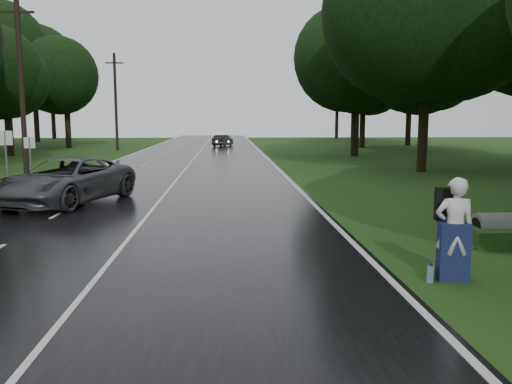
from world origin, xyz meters
The scene contains 17 objects.
ground centered at (0.00, 0.00, 0.00)m, with size 160.00×160.00×0.00m, color #214313.
road centered at (0.00, 20.00, 0.02)m, with size 12.00×140.00×0.04m, color black.
lane_center centered at (0.00, 20.00, 0.04)m, with size 0.12×140.00×0.01m, color silver.
grey_car centered at (-3.38, 9.92, 0.89)m, with size 2.81×6.09×1.69m, color #444548.
far_car centered at (2.14, 50.82, 0.69)m, with size 1.37×3.92×1.29m, color black.
hitchhiker centered at (7.06, -0.10, 0.96)m, with size 0.82×0.75×2.06m.
suitcase centered at (6.62, -0.12, 0.15)m, with size 0.12×0.42×0.30m, color teal.
culvert centered at (9.76, 2.87, 0.00)m, with size 0.80×0.80×1.60m, color slate.
utility_pole_mid centered at (-8.50, 19.78, 0.00)m, with size 1.80×0.28×9.79m, color black, non-canonical shape.
utility_pole_far centered at (-8.50, 44.44, 0.00)m, with size 1.80×0.28×9.63m, color black, non-canonical shape.
road_sign_a centered at (-7.20, 14.02, 0.00)m, with size 0.64×0.10×2.65m, color white, non-canonical shape.
road_sign_b centered at (-7.20, 16.90, 0.00)m, with size 0.54×0.10×2.26m, color white, non-canonical shape.
tree_left_e centered at (-15.97, 36.47, 0.00)m, with size 7.71×7.71×12.05m, color black, non-canonical shape.
tree_left_f centered at (-14.68, 49.03, 0.00)m, with size 8.82×8.82×13.79m, color black, non-canonical shape.
tree_right_d centered at (14.33, 21.18, 0.00)m, with size 10.30×10.30×16.09m, color black, non-canonical shape.
tree_right_e centered at (13.49, 34.63, 0.00)m, with size 9.16×9.16×14.31m, color black, non-canonical shape.
tree_right_f centered at (17.49, 47.70, 0.00)m, with size 8.74×8.74×13.65m, color black, non-canonical shape.
Camera 1 is at (2.61, -10.08, 3.19)m, focal length 37.17 mm.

